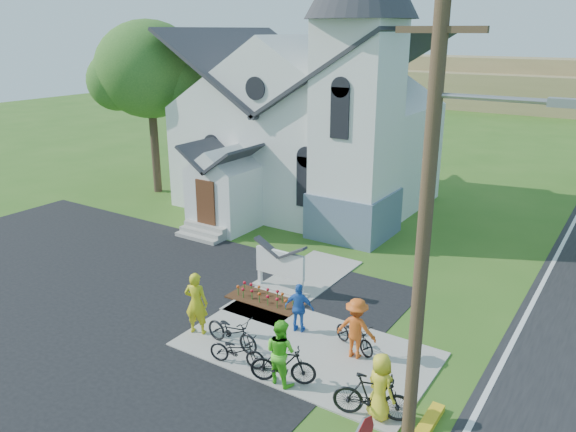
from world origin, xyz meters
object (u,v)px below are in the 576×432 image
Objects in this scene: bike_1 at (283,365)px; bike_3 at (373,397)px; church_sign at (280,264)px; cyclist_0 at (196,303)px; bike_4 at (355,336)px; cyclist_3 at (356,328)px; bike_2 at (237,351)px; cyclist_1 at (280,352)px; cyclist_4 at (380,386)px; cyclist_2 at (299,308)px; utility_pole at (429,208)px; bike_0 at (232,331)px.

bike_1 is 2.47m from bike_3.
cyclist_0 is at bearing -97.30° from church_sign.
bike_3 is at bearing -122.73° from bike_4.
cyclist_3 reaches higher than bike_3.
cyclist_0 reaches higher than bike_2.
bike_3 is at bearing 154.46° from cyclist_0.
bike_1 is at bearing -171.64° from cyclist_1.
bike_3 is 0.30m from cyclist_4.
bike_2 is 3.32m from bike_4.
bike_1 is (3.51, -0.70, -0.45)m from cyclist_0.
cyclist_0 is 3.02m from cyclist_2.
bike_4 is (-1.68, 2.43, -0.15)m from bike_3.
cyclist_0 reaches higher than cyclist_4.
cyclist_3 is at bearing 136.53° from utility_pole.
cyclist_3 is (2.02, -0.31, 0.10)m from cyclist_2.
bike_1 is 2.61m from cyclist_4.
cyclist_2 is at bearing 113.03° from bike_4.
cyclist_0 is 2.23m from bike_2.
cyclist_4 is (3.62, -2.29, 0.05)m from cyclist_2.
church_sign is 3.90m from bike_0.
cyclist_0 is 4.67m from bike_4.
bike_4 is (3.83, -1.97, -0.57)m from church_sign.
bike_0 is 1.07× the size of cyclist_3.
utility_pole is 5.37× the size of bike_3.
cyclist_4 is at bearing 155.72° from cyclist_0.
bike_1 is 0.92× the size of bike_3.
cyclist_2 is 0.82× the size of bike_3.
utility_pole is 6.00m from bike_1.
cyclist_3 is at bearing 16.88° from bike_3.
utility_pole is 4.92m from bike_3.
cyclist_0 is at bearing 64.99° from bike_3.
utility_pole is at bearing -112.34° from bike_4.
cyclist_0 is at bearing 134.48° from bike_4.
cyclist_2 is at bearing 37.08° from bike_3.
cyclist_0 is 1.26× the size of cyclist_2.
utility_pole is 6.19× the size of bike_2.
cyclist_2 is 0.98× the size of bike_4.
cyclist_2 is 4.26m from bike_3.
church_sign is 5.37m from bike_1.
cyclist_0 is at bearing 11.82° from cyclist_3.
cyclist_4 is at bearing 133.82° from cyclist_2.
bike_2 is 3.94m from bike_3.
bike_2 is at bearing -70.35° from church_sign.
cyclist_1 is (2.96, -4.40, -0.10)m from church_sign.
cyclist_1 is at bearing 27.19° from cyclist_4.
cyclist_2 is at bearing -7.82° from cyclist_4.
cyclist_0 is 1.11× the size of cyclist_3.
cyclist_2 is (-1.03, 2.42, 0.25)m from bike_1.
cyclist_2 reaches higher than bike_0.
utility_pole is at bearing -35.60° from church_sign.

